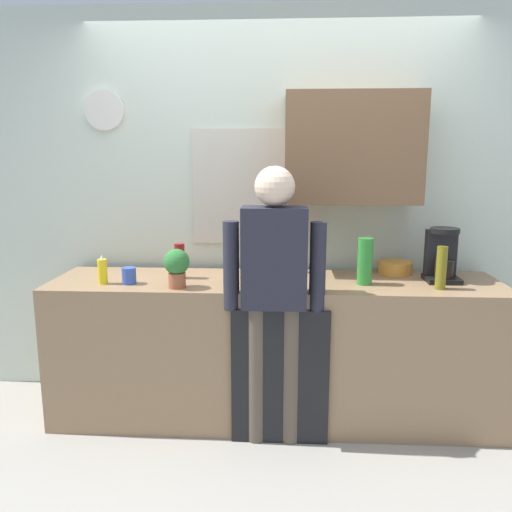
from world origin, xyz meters
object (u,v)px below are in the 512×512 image
Objects in this scene: bottle_clear_soda at (365,261)px; potted_plant at (177,266)px; cup_white_mug at (250,271)px; mixing_bowl at (395,268)px; cup_blue_mug at (129,276)px; person_at_sink at (274,284)px; bottle_olive_oil at (441,268)px; coffee_maker at (442,257)px; bottle_dark_sauce at (299,259)px; dish_soap at (103,271)px; bottle_red_vinegar at (180,261)px.

bottle_clear_soda is 1.11m from potted_plant.
bottle_clear_soda is at bearing -8.11° from cup_white_mug.
cup_blue_mug is at bearing -167.59° from mixing_bowl.
cup_blue_mug is 0.06× the size of person_at_sink.
bottle_olive_oil is 2.50× the size of cup_blue_mug.
cup_white_mug is 0.96m from mixing_bowl.
coffee_maker is 1.32× the size of bottle_olive_oil.
cup_white_mug is (-0.31, -0.19, -0.04)m from bottle_dark_sauce.
cup_blue_mug is at bearing -160.51° from bottle_dark_sauce.
bottle_dark_sauce is at bearing 31.63° from cup_white_mug.
potted_plant is at bearing -8.50° from dish_soap.
dish_soap is (-0.16, -0.01, 0.03)m from cup_blue_mug.
coffee_maker is 1.09m from person_at_sink.
bottle_dark_sauce is (-0.86, 0.17, -0.06)m from coffee_maker.
cup_blue_mug is 1.05× the size of cup_white_mug.
bottle_olive_oil is at bearing 2.25° from potted_plant.
coffee_maker is 1.62m from bottle_red_vinegar.
person_at_sink reaches higher than bottle_olive_oil.
coffee_maker is 1.18m from cup_white_mug.
potted_plant is (-1.34, -0.44, 0.09)m from mixing_bowl.
bottle_dark_sauce is at bearing 83.32° from person_at_sink.
bottle_red_vinegar is 0.33m from cup_blue_mug.
person_at_sink reaches higher than bottle_red_vinegar.
cup_blue_mug reaches higher than mixing_bowl.
person_at_sink reaches higher than potted_plant.
bottle_red_vinegar is at bearing 30.79° from cup_blue_mug.
coffee_maker is 0.88m from bottle_dark_sauce.
bottle_olive_oil is 1.13m from cup_white_mug.
mixing_bowl is (0.62, -0.00, -0.05)m from bottle_dark_sauce.
dish_soap is at bearing -158.41° from bottle_red_vinegar.
potted_plant is at bearing -170.30° from coffee_maker.
bottle_clear_soda reaches higher than potted_plant.
coffee_maker is 1.50× the size of mixing_bowl.
cup_blue_mug is at bearing -177.09° from bottle_clear_soda.
bottle_red_vinegar is 2.32× the size of cup_white_mug.
bottle_red_vinegar is 0.24m from potted_plant.
potted_plant is 0.14× the size of person_at_sink.
bottle_dark_sauce is 1.24m from dish_soap.
mixing_bowl is at bearing 18.13° from potted_plant.
coffee_maker reaches higher than dish_soap.
bottle_clear_soda reaches higher than cup_white_mug.
cup_white_mug is at bearing 170.46° from bottle_olive_oil.
potted_plant is (0.31, -0.08, 0.08)m from cup_blue_mug.
bottle_clear_soda is 1.22× the size of potted_plant.
person_at_sink reaches higher than mixing_bowl.
cup_white_mug is 0.43× the size of mixing_bowl.
dish_soap is 1.04m from person_at_sink.
potted_plant is (-1.59, -0.27, -0.01)m from coffee_maker.
cup_blue_mug is 0.33m from potted_plant.
bottle_dark_sauce is 0.64× the size of bottle_clear_soda.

